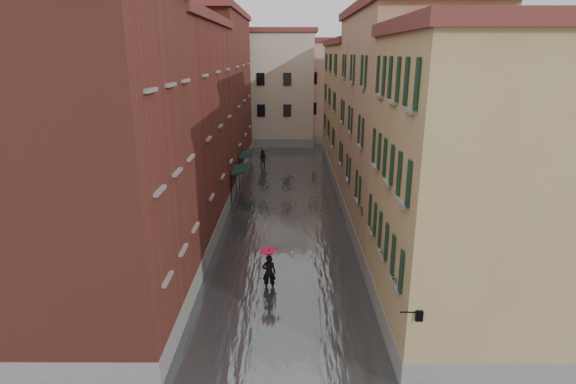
{
  "coord_description": "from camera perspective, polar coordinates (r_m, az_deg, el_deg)",
  "views": [
    {
      "loc": [
        0.29,
        -18.3,
        10.88
      ],
      "look_at": [
        0.19,
        6.97,
        3.0
      ],
      "focal_mm": 28.0,
      "sensor_mm": 36.0,
      "label": 1
    }
  ],
  "objects": [
    {
      "name": "wall_lantern",
      "position": [
        15.16,
        16.2,
        -14.75
      ],
      "size": [
        0.71,
        0.22,
        0.35
      ],
      "color": "black",
      "rests_on": "ground"
    },
    {
      "name": "awning_far",
      "position": [
        38.84,
        -5.37,
        4.74
      ],
      "size": [
        1.09,
        3.2,
        2.8
      ],
      "color": "black",
      "rests_on": "ground"
    },
    {
      "name": "ground",
      "position": [
        21.29,
        -0.6,
        -13.41
      ],
      "size": [
        120.0,
        120.0,
        0.0
      ],
      "primitive_type": "plane",
      "color": "#58575A",
      "rests_on": "ground"
    },
    {
      "name": "building_end_cream",
      "position": [
        56.57,
        -3.18,
        12.85
      ],
      "size": [
        12.0,
        9.0,
        13.0
      ],
      "primitive_type": "cube",
      "color": "#B1A08D",
      "rests_on": "ground"
    },
    {
      "name": "building_right_near",
      "position": [
        18.36,
        21.66,
        -0.17
      ],
      "size": [
        6.0,
        8.0,
        11.5
      ],
      "primitive_type": "cube",
      "color": "#A67F55",
      "rests_on": "ground"
    },
    {
      "name": "building_left_far",
      "position": [
        43.1,
        -9.72,
        11.91
      ],
      "size": [
        6.0,
        16.0,
        14.0
      ],
      "primitive_type": "cube",
      "color": "brown",
      "rests_on": "ground"
    },
    {
      "name": "awning_near",
      "position": [
        33.8,
        -6.2,
        2.8
      ],
      "size": [
        1.09,
        3.05,
        2.8
      ],
      "color": "black",
      "rests_on": "ground"
    },
    {
      "name": "building_end_pink",
      "position": [
        58.78,
        5.95,
        12.47
      ],
      "size": [
        10.0,
        9.0,
        12.0
      ],
      "primitive_type": "cube",
      "color": "tan",
      "rests_on": "ground"
    },
    {
      "name": "floodwater",
      "position": [
        33.11,
        -0.28,
        -1.68
      ],
      "size": [
        10.0,
        60.0,
        0.2
      ],
      "primitive_type": "cube",
      "color": "#4F5458",
      "rests_on": "ground"
    },
    {
      "name": "building_right_mid",
      "position": [
        28.45,
        14.01,
        7.95
      ],
      "size": [
        6.0,
        14.0,
        13.0
      ],
      "primitive_type": "cube",
      "color": "tan",
      "rests_on": "ground"
    },
    {
      "name": "building_left_near",
      "position": [
        18.39,
        -23.15,
        2.12
      ],
      "size": [
        6.0,
        8.0,
        13.0
      ],
      "primitive_type": "cube",
      "color": "brown",
      "rests_on": "ground"
    },
    {
      "name": "building_left_mid",
      "position": [
        28.64,
        -14.64,
        7.46
      ],
      "size": [
        6.0,
        14.0,
        12.5
      ],
      "primitive_type": "cube",
      "color": "maroon",
      "rests_on": "ground"
    },
    {
      "name": "pedestrian_main",
      "position": [
        21.47,
        -2.45,
        -9.52
      ],
      "size": [
        0.86,
        0.86,
        2.06
      ],
      "color": "black",
      "rests_on": "ground"
    },
    {
      "name": "window_planters",
      "position": [
        20.59,
        10.96,
        -3.99
      ],
      "size": [
        0.59,
        10.48,
        0.84
      ],
      "color": "#963D31",
      "rests_on": "ground"
    },
    {
      "name": "pedestrian_far",
      "position": [
        44.07,
        -3.16,
        4.22
      ],
      "size": [
        0.98,
        0.81,
        1.83
      ],
      "primitive_type": "imported",
      "rotation": [
        0.0,
        0.0,
        -0.15
      ],
      "color": "black",
      "rests_on": "ground"
    },
    {
      "name": "building_right_far",
      "position": [
        43.14,
        9.33,
        10.26
      ],
      "size": [
        6.0,
        16.0,
        11.5
      ],
      "primitive_type": "cube",
      "color": "#A67F55",
      "rests_on": "ground"
    }
  ]
}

